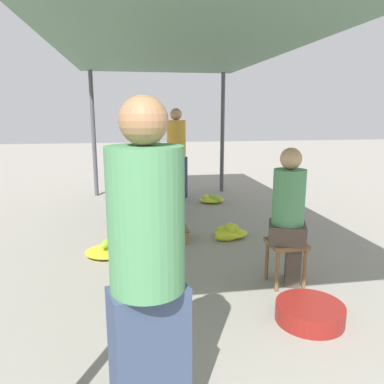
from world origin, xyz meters
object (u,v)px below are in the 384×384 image
Objects in this scene: shopper_walking_far at (176,152)px; vendor_foreground at (148,270)px; banana_pile_left_1 at (110,250)px; basin_black at (310,313)px; banana_pile_right_1 at (230,232)px; crate_near at (168,233)px; banana_pile_right_0 at (212,199)px; vendor_seated at (289,215)px; banana_pile_left_0 at (132,268)px; shopper_walking_mid at (150,164)px; stool at (286,250)px.

vendor_foreground is at bearing -98.65° from shopper_walking_far.
banana_pile_left_1 is 3.27m from shopper_walking_far.
basin_black is 1.11× the size of banana_pile_right_1.
crate_near is at bearing -99.74° from shopper_walking_far.
vendor_foreground is 5.18m from banana_pile_right_0.
vendor_seated is 2.73× the size of crate_near.
banana_pile_right_0 is 1.17m from shopper_walking_far.
vendor_foreground is 3.29m from banana_pile_right_1.
banana_pile_right_0 is (1.50, 2.97, -0.01)m from banana_pile_left_0.
vendor_foreground is 1.00× the size of shopper_walking_far.
banana_pile_right_1 is (-0.17, 1.44, -0.63)m from vendor_seated.
basin_black is at bearing -67.04° from crate_near.
crate_near is (-0.83, 0.05, 0.02)m from banana_pile_right_1.
basin_black is 2.38m from banana_pile_left_1.
shopper_walking_far is (1.17, 2.94, 0.83)m from banana_pile_left_1.
shopper_walking_mid is (-1.14, 2.89, 0.13)m from vendor_seated.
banana_pile_left_1 is (-1.74, 1.04, -0.63)m from vendor_seated.
vendor_seated is at bearing -16.54° from banana_pile_left_0.
crate_near is 0.31× the size of shopper_walking_mid.
stool reaches higher than crate_near.
basin_black is 4.75m from shopper_walking_far.
vendor_foreground is at bearing -97.73° from crate_near.
crate_near is (-0.98, 1.49, -0.26)m from stool.
banana_pile_right_1 is (1.57, 0.40, -0.00)m from banana_pile_left_1.
basin_black is 4.09m from banana_pile_right_0.
shopper_walking_mid is 1.23m from shopper_walking_far.
vendor_foreground is 3.54× the size of banana_pile_right_1.
banana_pile_left_0 is 1.18× the size of crate_near.
shopper_walking_mid is (0.26, 4.39, -0.07)m from vendor_foreground.
basin_black is at bearing -87.76° from banana_pile_right_1.
shopper_walking_mid is (0.35, 2.45, 0.76)m from banana_pile_left_0.
banana_pile_right_1 is at bearing 36.99° from banana_pile_left_0.
vendor_foreground is 3.84× the size of banana_pile_right_0.
vendor_seated is at bearing -30.92° from banana_pile_left_1.
shopper_walking_mid reaches higher than vendor_seated.
vendor_foreground is at bearing -133.26° from vendor_seated.
shopper_walking_mid is at bearing 123.82° from banana_pile_right_1.
vendor_foreground is 2.06m from vendor_seated.
vendor_seated reaches higher than banana_pile_left_0.
banana_pile_right_0 is (0.10, 4.09, -0.01)m from basin_black.
banana_pile_right_1 is 1.91m from shopper_walking_mid.
vendor_seated is 1.89m from crate_near.
shopper_walking_mid is at bearing 86.55° from vendor_foreground.
banana_pile_left_1 is (-1.66, 1.72, -0.01)m from basin_black.
banana_pile_left_0 reaches higher than basin_black.
stool is 0.35m from vendor_seated.
banana_pile_left_1 is 1.16× the size of banana_pile_right_1.
vendor_foreground is 1.08× the size of shopper_walking_mid.
banana_pile_left_0 reaches higher than crate_near.
basin_black is 3.79m from shopper_walking_mid.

